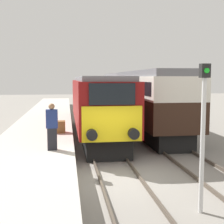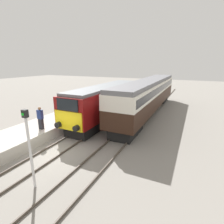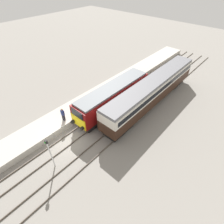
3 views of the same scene
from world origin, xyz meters
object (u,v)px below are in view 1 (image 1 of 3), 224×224
at_px(person_on_platform, 52,127).
at_px(luggage_crate, 58,127).
at_px(passenger_carriage, 136,93).
at_px(signal_post, 203,126).
at_px(locomotive, 97,104).

distance_m(person_on_platform, luggage_crate, 3.92).
bearing_deg(passenger_carriage, signal_post, -96.24).
bearing_deg(luggage_crate, locomotive, 50.71).
distance_m(passenger_carriage, person_on_platform, 12.58).
bearing_deg(passenger_carriage, locomotive, -127.02).
relative_size(signal_post, luggage_crate, 5.66).
bearing_deg(locomotive, person_on_platform, -109.81).
distance_m(signal_post, luggage_crate, 9.24).
distance_m(locomotive, person_on_platform, 7.06).
relative_size(locomotive, passenger_carriage, 0.67).
height_order(passenger_carriage, luggage_crate, passenger_carriage).
distance_m(person_on_platform, signal_post, 6.03).
relative_size(passenger_carriage, luggage_crate, 27.42).
bearing_deg(signal_post, person_on_platform, 132.99).
height_order(person_on_platform, signal_post, signal_post).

